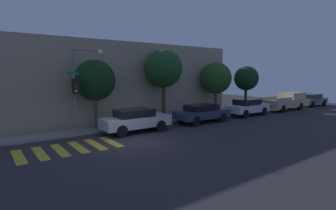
{
  "coord_description": "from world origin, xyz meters",
  "views": [
    {
      "loc": [
        -6.69,
        -12.65,
        3.81
      ],
      "look_at": [
        4.02,
        2.1,
        1.6
      ],
      "focal_mm": 28.0,
      "sensor_mm": 36.0,
      "label": 1
    }
  ],
  "objects_px": {
    "traffic_light_pole": "(81,79)",
    "tree_far_end": "(216,78)",
    "sedan_middle": "(202,113)",
    "pickup_truck": "(286,101)",
    "tree_midblock": "(163,69)",
    "sedan_near_corner": "(136,120)",
    "tree_behind_truck": "(246,79)",
    "tree_near_corner": "(95,80)",
    "sedan_far_end": "(247,107)",
    "sedan_tail_of_row": "(311,100)"
  },
  "relations": [
    {
      "from": "traffic_light_pole",
      "to": "tree_far_end",
      "type": "xyz_separation_m",
      "value": [
        12.57,
        0.86,
        -0.12
      ]
    },
    {
      "from": "sedan_middle",
      "to": "tree_far_end",
      "type": "height_order",
      "value": "tree_far_end"
    },
    {
      "from": "pickup_truck",
      "to": "tree_midblock",
      "type": "distance_m",
      "value": 14.63
    },
    {
      "from": "traffic_light_pole",
      "to": "sedan_middle",
      "type": "xyz_separation_m",
      "value": [
        8.9,
        -1.27,
        -2.71
      ]
    },
    {
      "from": "sedan_near_corner",
      "to": "sedan_middle",
      "type": "bearing_deg",
      "value": 0.0
    },
    {
      "from": "sedan_near_corner",
      "to": "pickup_truck",
      "type": "height_order",
      "value": "pickup_truck"
    },
    {
      "from": "sedan_near_corner",
      "to": "tree_behind_truck",
      "type": "distance_m",
      "value": 14.31
    },
    {
      "from": "tree_near_corner",
      "to": "tree_midblock",
      "type": "height_order",
      "value": "tree_midblock"
    },
    {
      "from": "sedan_near_corner",
      "to": "tree_near_corner",
      "type": "relative_size",
      "value": 0.96
    },
    {
      "from": "sedan_middle",
      "to": "tree_near_corner",
      "type": "height_order",
      "value": "tree_near_corner"
    },
    {
      "from": "sedan_far_end",
      "to": "sedan_tail_of_row",
      "type": "height_order",
      "value": "sedan_far_end"
    },
    {
      "from": "tree_near_corner",
      "to": "tree_midblock",
      "type": "xyz_separation_m",
      "value": [
        5.53,
        0.0,
        0.83
      ]
    },
    {
      "from": "traffic_light_pole",
      "to": "sedan_near_corner",
      "type": "xyz_separation_m",
      "value": [
        3.02,
        -1.27,
        -2.67
      ]
    },
    {
      "from": "tree_behind_truck",
      "to": "sedan_near_corner",
      "type": "bearing_deg",
      "value": -171.33
    },
    {
      "from": "pickup_truck",
      "to": "sedan_near_corner",
      "type": "bearing_deg",
      "value": -180.0
    },
    {
      "from": "sedan_tail_of_row",
      "to": "tree_far_end",
      "type": "relative_size",
      "value": 0.96
    },
    {
      "from": "traffic_light_pole",
      "to": "sedan_far_end",
      "type": "xyz_separation_m",
      "value": [
        14.49,
        -1.27,
        -2.67
      ]
    },
    {
      "from": "pickup_truck",
      "to": "tree_far_end",
      "type": "xyz_separation_m",
      "value": [
        -8.24,
        2.13,
        2.44
      ]
    },
    {
      "from": "tree_behind_truck",
      "to": "tree_far_end",
      "type": "bearing_deg",
      "value": 180.0
    },
    {
      "from": "traffic_light_pole",
      "to": "sedan_near_corner",
      "type": "bearing_deg",
      "value": -22.8
    },
    {
      "from": "sedan_far_end",
      "to": "pickup_truck",
      "type": "xyz_separation_m",
      "value": [
        6.32,
        0.0,
        0.11
      ]
    },
    {
      "from": "sedan_near_corner",
      "to": "sedan_far_end",
      "type": "relative_size",
      "value": 1.05
    },
    {
      "from": "sedan_near_corner",
      "to": "tree_midblock",
      "type": "bearing_deg",
      "value": 29.92
    },
    {
      "from": "sedan_near_corner",
      "to": "tree_midblock",
      "type": "relative_size",
      "value": 0.79
    },
    {
      "from": "tree_near_corner",
      "to": "tree_midblock",
      "type": "bearing_deg",
      "value": 0.0
    },
    {
      "from": "sedan_near_corner",
      "to": "tree_far_end",
      "type": "relative_size",
      "value": 0.94
    },
    {
      "from": "sedan_near_corner",
      "to": "sedan_middle",
      "type": "relative_size",
      "value": 1.0
    },
    {
      "from": "sedan_far_end",
      "to": "tree_midblock",
      "type": "bearing_deg",
      "value": 164.71
    },
    {
      "from": "tree_near_corner",
      "to": "pickup_truck",
      "type": "bearing_deg",
      "value": -6.18
    },
    {
      "from": "sedan_far_end",
      "to": "traffic_light_pole",
      "type": "bearing_deg",
      "value": 174.99
    },
    {
      "from": "traffic_light_pole",
      "to": "tree_far_end",
      "type": "height_order",
      "value": "traffic_light_pole"
    },
    {
      "from": "pickup_truck",
      "to": "traffic_light_pole",
      "type": "bearing_deg",
      "value": 176.51
    },
    {
      "from": "sedan_far_end",
      "to": "sedan_tail_of_row",
      "type": "xyz_separation_m",
      "value": [
        11.72,
        -0.0,
        -0.04
      ]
    },
    {
      "from": "sedan_middle",
      "to": "tree_midblock",
      "type": "relative_size",
      "value": 0.79
    },
    {
      "from": "sedan_far_end",
      "to": "pickup_truck",
      "type": "relative_size",
      "value": 0.79
    },
    {
      "from": "sedan_far_end",
      "to": "tree_behind_truck",
      "type": "xyz_separation_m",
      "value": [
        2.46,
        2.13,
        2.48
      ]
    },
    {
      "from": "sedan_near_corner",
      "to": "sedan_far_end",
      "type": "xyz_separation_m",
      "value": [
        11.47,
        0.0,
        -0.0
      ]
    },
    {
      "from": "pickup_truck",
      "to": "tree_midblock",
      "type": "xyz_separation_m",
      "value": [
        -14.1,
        2.13,
        3.25
      ]
    },
    {
      "from": "pickup_truck",
      "to": "tree_near_corner",
      "type": "xyz_separation_m",
      "value": [
        -19.63,
        2.13,
        2.42
      ]
    },
    {
      "from": "sedan_far_end",
      "to": "pickup_truck",
      "type": "distance_m",
      "value": 6.33
    },
    {
      "from": "tree_near_corner",
      "to": "tree_behind_truck",
      "type": "bearing_deg",
      "value": 0.0
    },
    {
      "from": "tree_midblock",
      "to": "sedan_far_end",
      "type": "bearing_deg",
      "value": -15.29
    },
    {
      "from": "sedan_tail_of_row",
      "to": "tree_far_end",
      "type": "height_order",
      "value": "tree_far_end"
    },
    {
      "from": "traffic_light_pole",
      "to": "tree_midblock",
      "type": "relative_size",
      "value": 0.94
    },
    {
      "from": "sedan_tail_of_row",
      "to": "tree_near_corner",
      "type": "height_order",
      "value": "tree_near_corner"
    },
    {
      "from": "tree_midblock",
      "to": "tree_behind_truck",
      "type": "distance_m",
      "value": 10.28
    },
    {
      "from": "sedan_tail_of_row",
      "to": "tree_midblock",
      "type": "height_order",
      "value": "tree_midblock"
    },
    {
      "from": "traffic_light_pole",
      "to": "tree_midblock",
      "type": "bearing_deg",
      "value": 7.26
    },
    {
      "from": "sedan_near_corner",
      "to": "sedan_tail_of_row",
      "type": "distance_m",
      "value": 23.19
    },
    {
      "from": "traffic_light_pole",
      "to": "tree_midblock",
      "type": "xyz_separation_m",
      "value": [
        6.71,
        0.86,
        0.69
      ]
    }
  ]
}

